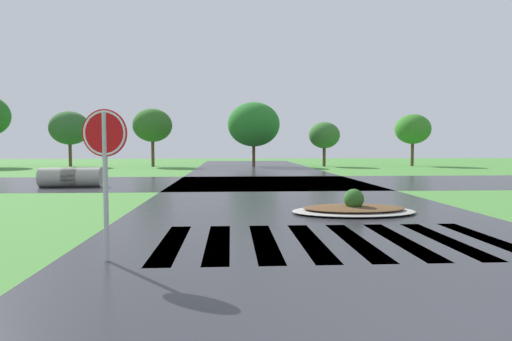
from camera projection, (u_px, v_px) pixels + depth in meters
name	position (u px, v px, depth m)	size (l,w,h in m)	color
asphalt_roadway	(295.00, 205.00, 13.46)	(9.75, 80.00, 0.01)	#2B2B30
asphalt_cross_road	(270.00, 182.00, 21.90)	(90.00, 8.78, 0.01)	#2B2B30
crosswalk_stripes	(333.00, 241.00, 8.43)	(6.75, 3.39, 0.01)	white
stop_sign	(105.00, 149.00, 6.86)	(0.75, 0.18, 2.46)	#B2B5BA
median_island	(354.00, 209.00, 11.91)	(3.45, 2.02, 0.68)	#9E9B93
drainage_pipe_stack	(71.00, 177.00, 19.49)	(2.71, 1.04, 0.89)	#9E9B93
background_treeline	(164.00, 124.00, 38.71)	(43.00, 5.47, 6.54)	#4C3823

